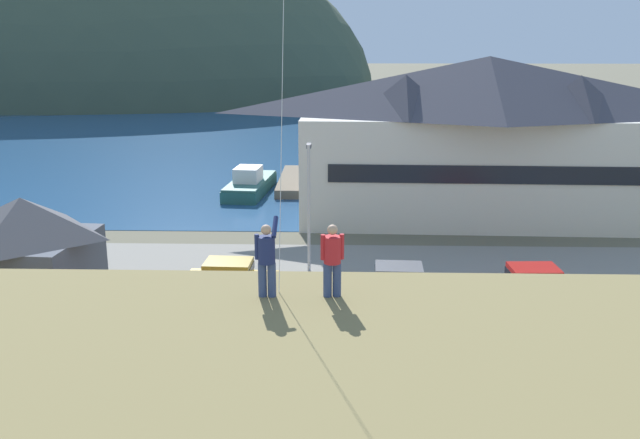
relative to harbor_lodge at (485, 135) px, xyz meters
The scene contains 19 objects.
ground_plane 25.08m from the harbor_lodge, 118.36° to the right, with size 600.00×600.00×0.00m, color #66604C.
parking_lot_pad 20.94m from the harbor_lodge, 125.12° to the right, with size 40.00×20.00×0.10m, color gray.
bay_water 40.59m from the harbor_lodge, 106.79° to the left, with size 360.00×84.00×0.03m, color navy.
far_hill_east_peak 115.77m from the harbor_lodge, 129.15° to the left, with size 140.46×59.68×75.72m, color #42513D.
far_hill_center_saddle 122.70m from the harbor_lodge, 124.95° to the left, with size 130.96×64.52×63.96m, color #334733.
harbor_lodge is the anchor object (origin of this frame).
storage_shed_near_lot 28.47m from the harbor_lodge, 144.74° to the right, with size 5.93×6.00×5.13m.
wharf_dock 17.21m from the harbor_lodge, 140.76° to the left, with size 3.20×10.41×0.70m.
moored_boat_wharfside 18.61m from the harbor_lodge, 155.89° to the left, with size 3.41×8.46×2.16m.
moored_boat_outer_mooring 14.53m from the harbor_lodge, 132.06° to the left, with size 3.01×7.49×2.16m.
parked_car_corner_spot 23.66m from the harbor_lodge, 117.55° to the right, with size 4.20×2.06×1.82m.
parked_car_mid_row_near 16.16m from the harbor_lodge, 93.27° to the right, with size 4.27×2.20×1.82m.
parked_car_mid_row_center 21.77m from the harbor_lodge, 100.60° to the right, with size 4.34×2.34×1.82m.
parked_car_back_row_right 27.94m from the harbor_lodge, 126.80° to the right, with size 4.33×2.31×1.82m.
parked_car_front_row_red 21.32m from the harbor_lodge, 133.70° to the right, with size 4.27×2.20×1.82m.
parked_car_lone_by_shed 17.47m from the harbor_lodge, 113.29° to the right, with size 4.28×2.20×1.82m.
parking_light_pole 15.60m from the harbor_lodge, 135.07° to the right, with size 0.24×0.78×6.53m.
person_kite_flyer 31.45m from the harbor_lodge, 110.76° to the right, with size 0.52×0.65×1.86m.
person_companion 30.90m from the harbor_lodge, 108.14° to the right, with size 0.55×0.40×1.74m.
Camera 1 is at (2.14, -22.89, 11.77)m, focal length 38.38 mm.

